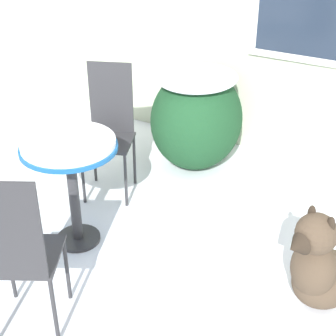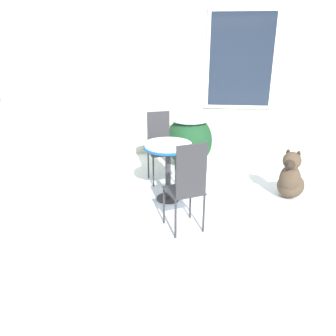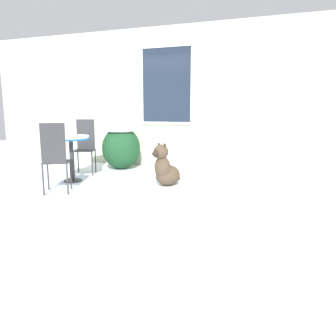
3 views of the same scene
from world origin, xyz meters
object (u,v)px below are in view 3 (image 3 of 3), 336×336
object	(u,v)px
patio_table	(71,143)
patio_chair_near_table	(85,145)
patio_chair_far_side	(55,156)
dog	(165,170)

from	to	relation	value
patio_table	patio_chair_near_table	size ratio (longest dim) A/B	0.76
patio_chair_far_side	dog	distance (m)	1.72
patio_chair_far_side	patio_chair_near_table	bearing A→B (deg)	-100.24
patio_chair_far_side	dog	xyz separation A→B (m)	(1.36, 1.01, -0.29)
dog	patio_table	bearing A→B (deg)	-147.51
patio_table	dog	bearing A→B (deg)	7.46
patio_chair_far_side	dog	world-z (taller)	patio_chair_far_side
patio_chair_near_table	dog	size ratio (longest dim) A/B	1.47
patio_table	patio_chair_near_table	world-z (taller)	patio_chair_near_table
patio_chair_near_table	dog	bearing A→B (deg)	-37.02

